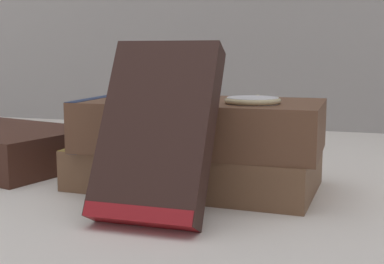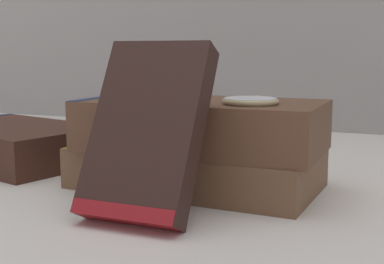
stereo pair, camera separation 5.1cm
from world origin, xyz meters
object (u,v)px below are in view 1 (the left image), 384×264
object	(u,v)px
book_flat_top	(196,125)
pocket_watch	(253,100)
reading_glasses	(170,155)
book_flat_bottom	(190,167)
book_leaning_front	(156,137)

from	to	relation	value
book_flat_top	pocket_watch	distance (m)	0.07
pocket_watch	reading_glasses	world-z (taller)	pocket_watch
book_flat_bottom	reading_glasses	size ratio (longest dim) A/B	2.51
pocket_watch	reading_glasses	bearing A→B (deg)	130.87
book_leaning_front	reading_glasses	distance (m)	0.28
book_flat_top	reading_glasses	xyz separation A→B (m)	(-0.08, 0.15, -0.06)
pocket_watch	book_leaning_front	bearing A→B (deg)	-124.62
book_flat_bottom	pocket_watch	size ratio (longest dim) A/B	4.41
book_leaning_front	reading_glasses	xyz separation A→B (m)	(-0.08, 0.26, -0.07)
reading_glasses	book_leaning_front	bearing A→B (deg)	-87.98
book_flat_top	book_leaning_front	xyz separation A→B (m)	(-0.00, -0.11, 0.00)
book_flat_bottom	pocket_watch	xyz separation A→B (m)	(0.07, -0.02, 0.07)
book_flat_top	pocket_watch	xyz separation A→B (m)	(0.06, -0.02, 0.03)
pocket_watch	reading_glasses	xyz separation A→B (m)	(-0.15, 0.17, -0.09)
pocket_watch	reading_glasses	distance (m)	0.24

